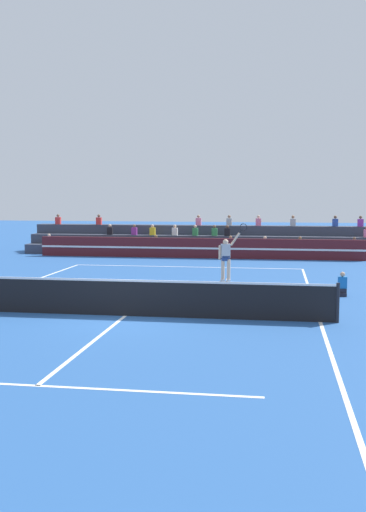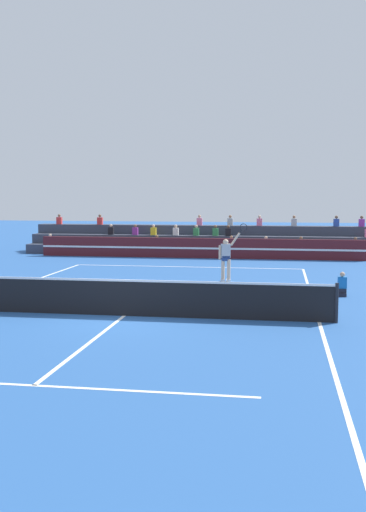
{
  "view_description": "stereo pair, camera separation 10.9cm",
  "coord_description": "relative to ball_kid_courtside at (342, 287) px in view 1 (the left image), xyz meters",
  "views": [
    {
      "loc": [
        4.29,
        -16.51,
        3.48
      ],
      "look_at": [
        0.68,
        6.4,
        1.1
      ],
      "focal_mm": 42.0,
      "sensor_mm": 36.0,
      "label": 1
    },
    {
      "loc": [
        4.4,
        -16.49,
        3.48
      ],
      "look_at": [
        0.68,
        6.4,
        1.1
      ],
      "focal_mm": 42.0,
      "sensor_mm": 36.0,
      "label": 2
    }
  ],
  "objects": [
    {
      "name": "ball_kid_courtside",
      "position": [
        0.0,
        0.0,
        0.0
      ],
      "size": [
        0.3,
        0.36,
        0.84
      ],
      "color": "black",
      "rests_on": "ground"
    },
    {
      "name": "tennis_net",
      "position": [
        -6.54,
        -4.46,
        0.21
      ],
      "size": [
        12.0,
        0.1,
        1.1
      ],
      "color": "black",
      "rests_on": "ground"
    },
    {
      "name": "ground_plane",
      "position": [
        -6.54,
        -4.46,
        -0.33
      ],
      "size": [
        120.0,
        120.0,
        0.0
      ],
      "primitive_type": "plane",
      "color": "#285699"
    },
    {
      "name": "tennis_player",
      "position": [
        -4.25,
        2.88,
        0.65
      ],
      "size": [
        1.17,
        0.46,
        2.39
      ],
      "color": "beige",
      "rests_on": "ground"
    },
    {
      "name": "court_lines",
      "position": [
        -6.54,
        -4.46,
        -0.33
      ],
      "size": [
        11.1,
        23.9,
        0.01
      ],
      "color": "white",
      "rests_on": "ground"
    },
    {
      "name": "tennis_ball",
      "position": [
        -6.82,
        0.96,
        -0.3
      ],
      "size": [
        0.07,
        0.07,
        0.07
      ],
      "primitive_type": "sphere",
      "color": "#C6DB33",
      "rests_on": "ground"
    },
    {
      "name": "bleacher_stand",
      "position": [
        -6.53,
        14.13,
        0.32
      ],
      "size": [
        20.95,
        2.85,
        2.28
      ],
      "color": "#383D4C",
      "rests_on": "ground"
    },
    {
      "name": "sponsor_banner_wall",
      "position": [
        -6.54,
        11.59,
        0.22
      ],
      "size": [
        18.0,
        0.26,
        1.1
      ],
      "color": "#51191E",
      "rests_on": "ground"
    }
  ]
}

